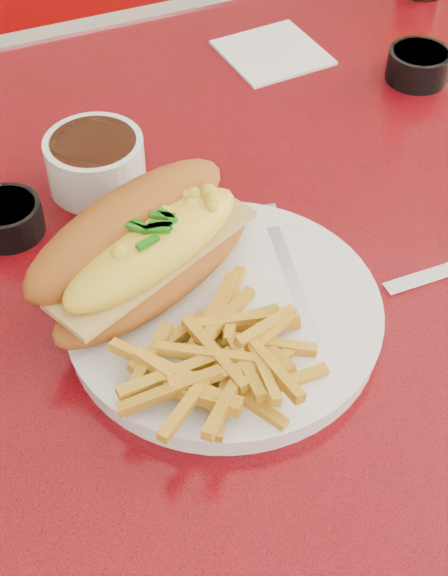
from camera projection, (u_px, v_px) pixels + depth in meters
name	position (u px, v px, depth m)	size (l,w,h in m)	color
ground	(253.00, 573.00, 1.29)	(8.00, 8.00, 0.00)	silver
diner_table	(268.00, 331.00, 0.85)	(1.23, 0.83, 0.77)	red
booth_bench_far	(88.00, 147.00, 1.59)	(1.20, 0.51, 0.90)	maroon
dinner_plate	(224.00, 314.00, 0.64)	(0.31, 0.31, 0.02)	silver
mac_hoagie	(145.00, 249.00, 0.62)	(0.22, 0.17, 0.09)	#9F5519
fries_pile	(217.00, 357.00, 0.58)	(0.11, 0.10, 0.03)	gold
fork	(287.00, 267.00, 0.66)	(0.05, 0.16, 0.00)	#BAB9BE
gravy_ramekin	(96.00, 162.00, 0.74)	(0.12, 0.12, 0.05)	silver
sauce_cup_left	(7.00, 217.00, 0.70)	(0.08, 0.08, 0.03)	black
sauce_cup_right	(418.00, 64.00, 0.87)	(0.07, 0.07, 0.03)	black
paper_napkin	(272.00, 53.00, 0.92)	(0.11, 0.11, 0.00)	white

